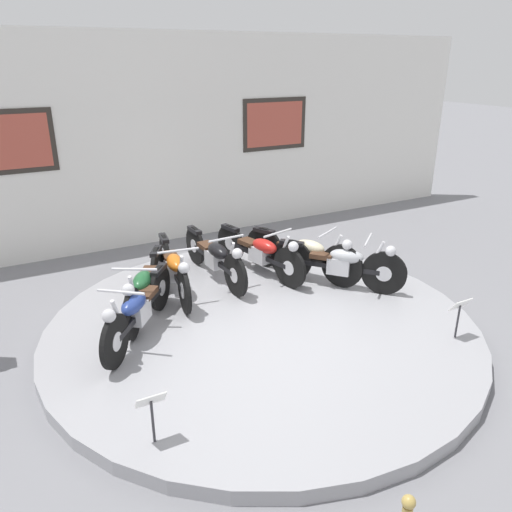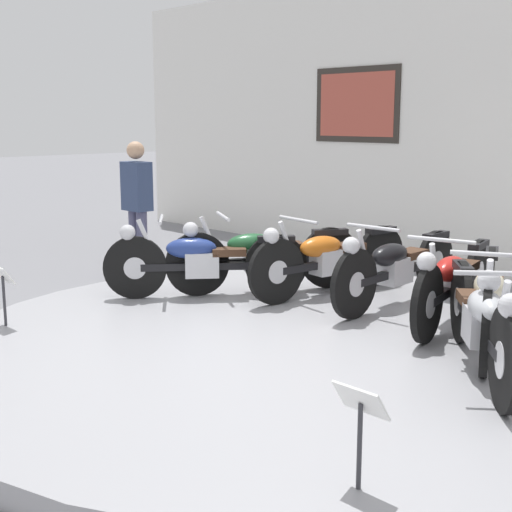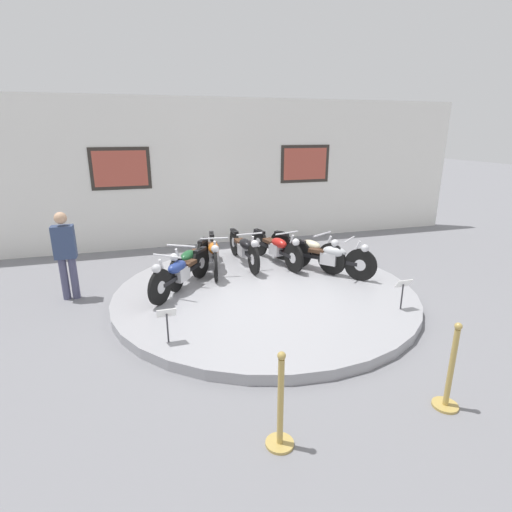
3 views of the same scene
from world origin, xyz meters
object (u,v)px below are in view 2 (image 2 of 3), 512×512
object	(u,v)px
motorcycle_red	(453,280)
info_placard_front_centre	(360,414)
motorcycle_blue	(201,259)
motorcycle_cream	(489,297)
motorcycle_silver	(482,319)
motorcycle_green	(261,254)
motorcycle_orange	(328,257)
motorcycle_black	(395,265)
visitor_standing	(137,200)
info_placard_front_left	(3,282)

from	to	relation	value
motorcycle_red	info_placard_front_centre	world-z (taller)	motorcycle_red
motorcycle_blue	motorcycle_red	size ratio (longest dim) A/B	0.82
motorcycle_cream	motorcycle_silver	bearing A→B (deg)	-65.74
motorcycle_green	info_placard_front_centre	size ratio (longest dim) A/B	3.39
motorcycle_orange	motorcycle_black	size ratio (longest dim) A/B	1.00
visitor_standing	motorcycle_cream	bearing A→B (deg)	-0.48
motorcycle_green	motorcycle_red	world-z (taller)	motorcycle_green
motorcycle_silver	info_placard_front_left	distance (m)	3.77
motorcycle_cream	motorcycle_silver	size ratio (longest dim) A/B	1.17
motorcycle_orange	visitor_standing	bearing A→B (deg)	-172.55
motorcycle_orange	motorcycle_green	bearing A→B (deg)	-143.84
motorcycle_orange	motorcycle_cream	size ratio (longest dim) A/B	1.09
info_placard_front_centre	motorcycle_black	bearing A→B (deg)	122.63
motorcycle_silver	info_placard_front_left	size ratio (longest dim) A/B	3.00
motorcycle_orange	info_placard_front_left	xyz separation A→B (m)	(-1.17, -2.74, -0.01)
motorcycle_black	info_placard_front_centre	distance (m)	3.42
motorcycle_cream	visitor_standing	size ratio (longest dim) A/B	1.13
motorcycle_orange	motorcycle_silver	size ratio (longest dim) A/B	1.27
motorcycle_cream	info_placard_front_left	xyz separation A→B (m)	(-3.06, -2.35, -0.02)
motorcycle_blue	info_placard_front_centre	size ratio (longest dim) A/B	3.05
motorcycle_red	motorcycle_silver	bearing A→B (deg)	-50.52
motorcycle_red	info_placard_front_centre	bearing A→B (deg)	-67.03
motorcycle_orange	info_placard_front_left	size ratio (longest dim) A/B	3.82
motorcycle_orange	info_placard_front_centre	distance (m)	3.73
motorcycle_silver	motorcycle_cream	bearing A→B (deg)	114.26
info_placard_front_left	motorcycle_blue	bearing A→B (deg)	77.87
motorcycle_silver	info_placard_front_centre	size ratio (longest dim) A/B	3.00
motorcycle_orange	motorcycle_blue	bearing A→B (deg)	-129.56
motorcycle_blue	motorcycle_black	bearing A→B (deg)	36.57
motorcycle_cream	info_placard_front_left	distance (m)	3.86
motorcycle_green	visitor_standing	bearing A→B (deg)	178.98
info_placard_front_left	motorcycle_black	bearing A→B (deg)	57.31
motorcycle_black	motorcycle_green	bearing A→B (deg)	-156.39
motorcycle_cream	info_placard_front_left	size ratio (longest dim) A/B	3.51
info_placard_front_left	visitor_standing	world-z (taller)	visitor_standing
motorcycle_green	motorcycle_silver	world-z (taller)	motorcycle_silver
motorcycle_red	motorcycle_blue	bearing A→B (deg)	-156.28
motorcycle_orange	motorcycle_silver	world-z (taller)	motorcycle_silver
motorcycle_black	info_placard_front_left	bearing A→B (deg)	-122.69
motorcycle_blue	motorcycle_cream	xyz separation A→B (m)	(2.67, 0.55, 0.02)
motorcycle_cream	motorcycle_silver	distance (m)	0.60
motorcycle_blue	motorcycle_silver	world-z (taller)	motorcycle_silver
motorcycle_green	visitor_standing	world-z (taller)	visitor_standing
motorcycle_orange	motorcycle_silver	xyz separation A→B (m)	(2.14, -0.94, 0.00)
info_placard_front_left	motorcycle_silver	bearing A→B (deg)	28.54
motorcycle_cream	info_placard_front_centre	xyz separation A→B (m)	(0.63, -2.35, -0.02)
motorcycle_silver	info_placard_front_left	bearing A→B (deg)	-151.46
info_placard_front_left	motorcycle_green	bearing A→B (deg)	74.95
motorcycle_red	motorcycle_cream	distance (m)	0.66
visitor_standing	motorcycle_blue	bearing A→B (deg)	-17.21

